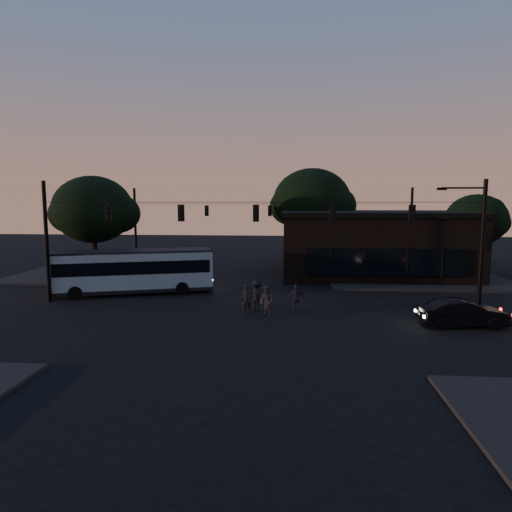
# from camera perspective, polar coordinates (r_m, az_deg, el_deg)

# --- Properties ---
(ground) EXTENTS (120.00, 120.00, 0.00)m
(ground) POSITION_cam_1_polar(r_m,az_deg,el_deg) (23.86, -0.79, -8.33)
(ground) COLOR black
(ground) RESTS_ON ground
(sidewalk_far_right) EXTENTS (14.00, 10.00, 0.15)m
(sidewalk_far_right) POSITION_cam_1_polar(r_m,az_deg,el_deg) (38.70, 19.29, -2.70)
(sidewalk_far_right) COLOR black
(sidewalk_far_right) RESTS_ON ground
(sidewalk_far_left) EXTENTS (14.00, 10.00, 0.15)m
(sidewalk_far_left) POSITION_cam_1_polar(r_m,az_deg,el_deg) (40.79, -18.81, -2.21)
(sidewalk_far_left) COLOR black
(sidewalk_far_left) RESTS_ON ground
(building) EXTENTS (15.40, 10.41, 5.40)m
(building) POSITION_cam_1_polar(r_m,az_deg,el_deg) (39.65, 14.53, 1.52)
(building) COLOR black
(building) RESTS_ON ground
(tree_behind) EXTENTS (7.60, 7.60, 9.43)m
(tree_behind) POSITION_cam_1_polar(r_m,az_deg,el_deg) (44.96, 7.01, 6.74)
(tree_behind) COLOR black
(tree_behind) RESTS_ON ground
(tree_right) EXTENTS (5.20, 5.20, 6.86)m
(tree_right) POSITION_cam_1_polar(r_m,az_deg,el_deg) (43.90, 25.83, 4.08)
(tree_right) COLOR black
(tree_right) RESTS_ON ground
(tree_left) EXTENTS (6.40, 6.40, 8.30)m
(tree_left) POSITION_cam_1_polar(r_m,az_deg,el_deg) (39.41, -19.70, 5.48)
(tree_left) COLOR black
(tree_left) RESTS_ON ground
(signal_rig_near) EXTENTS (26.24, 0.30, 7.50)m
(signal_rig_near) POSITION_cam_1_polar(r_m,az_deg,el_deg) (27.07, -0.00, 3.04)
(signal_rig_near) COLOR black
(signal_rig_near) RESTS_ON ground
(signal_rig_far) EXTENTS (26.24, 0.30, 7.50)m
(signal_rig_far) POSITION_cam_1_polar(r_m,az_deg,el_deg) (43.03, 1.73, 4.14)
(signal_rig_far) COLOR black
(signal_rig_far) RESTS_ON ground
(bus) EXTENTS (10.76, 5.52, 2.96)m
(bus) POSITION_cam_1_polar(r_m,az_deg,el_deg) (32.01, -15.00, -1.61)
(bus) COLOR #8099A3
(bus) RESTS_ON ground
(car) EXTENTS (4.29, 1.70, 1.39)m
(car) POSITION_cam_1_polar(r_m,az_deg,el_deg) (25.22, 24.46, -6.50)
(car) COLOR black
(car) RESTS_ON ground
(pedestrian_a) EXTENTS (0.62, 0.44, 1.61)m
(pedestrian_a) POSITION_cam_1_polar(r_m,az_deg,el_deg) (25.57, -1.22, -5.43)
(pedestrian_a) COLOR black
(pedestrian_a) RESTS_ON ground
(pedestrian_b) EXTENTS (1.04, 1.06, 1.73)m
(pedestrian_b) POSITION_cam_1_polar(r_m,az_deg,el_deg) (24.79, 1.33, -5.70)
(pedestrian_b) COLOR #363132
(pedestrian_b) RESTS_ON ground
(pedestrian_c) EXTENTS (0.97, 0.49, 1.60)m
(pedestrian_c) POSITION_cam_1_polar(r_m,az_deg,el_deg) (25.89, 5.06, -5.32)
(pedestrian_c) COLOR #26242C
(pedestrian_c) RESTS_ON ground
(pedestrian_d) EXTENTS (1.34, 1.24, 1.81)m
(pedestrian_d) POSITION_cam_1_polar(r_m,az_deg,el_deg) (26.22, 0.12, -4.91)
(pedestrian_d) COLOR black
(pedestrian_d) RESTS_ON ground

